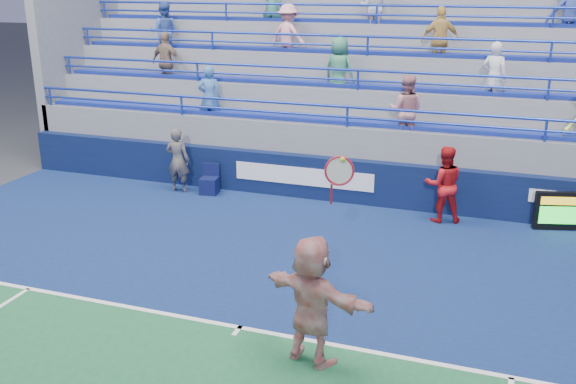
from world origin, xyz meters
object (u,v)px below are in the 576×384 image
at_px(serve_speed_board, 564,211).
at_px(tennis_player, 312,300).
at_px(judge_chair, 210,185).
at_px(ball_girl, 444,184).
at_px(line_judge, 178,160).

bearing_deg(serve_speed_board, tennis_player, -119.02).
height_order(judge_chair, ball_girl, ball_girl).
bearing_deg(line_judge, tennis_player, 126.25).
bearing_deg(ball_girl, tennis_player, 62.81).
relative_size(serve_speed_board, judge_chair, 1.63).
bearing_deg(line_judge, serve_speed_board, 177.09).
distance_m(serve_speed_board, tennis_player, 7.68).
bearing_deg(line_judge, ball_girl, 175.29).
distance_m(serve_speed_board, judge_chair, 8.46).
bearing_deg(tennis_player, serve_speed_board, 60.98).
xyz_separation_m(serve_speed_board, tennis_player, (-3.72, -6.70, 0.53)).
height_order(judge_chair, tennis_player, tennis_player).
relative_size(line_judge, ball_girl, 0.96).
distance_m(serve_speed_board, line_judge, 9.31).
bearing_deg(ball_girl, judge_chair, -17.53).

